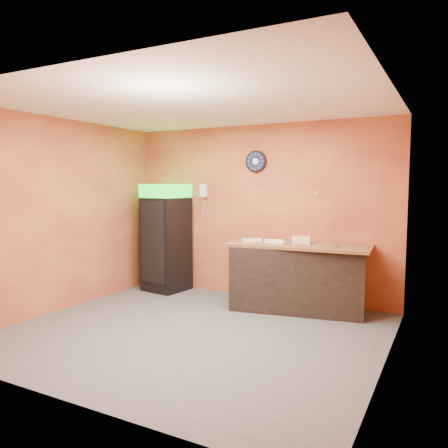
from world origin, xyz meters
The scene contains 15 objects.
floor centered at (0.00, 0.00, 0.00)m, with size 4.50×4.50×0.00m, color #47474C.
back_wall centered at (0.00, 2.00, 1.40)m, with size 4.50×0.02×2.80m, color #C27836.
left_wall centered at (-2.25, 0.00, 1.40)m, with size 0.02×4.00×2.80m, color #C27836.
right_wall centered at (2.25, 0.00, 1.40)m, with size 0.02×4.00×2.80m, color #C27836.
ceiling centered at (0.00, 0.00, 2.80)m, with size 4.50×4.00×0.02m, color white.
beverage_cooler centered at (-1.58, 1.61, 0.90)m, with size 0.73×0.74×1.85m.
prep_counter centered at (0.82, 1.58, 0.47)m, with size 1.88×0.84×0.94m, color black.
wall_clock centered at (-0.03, 1.97, 2.21)m, with size 0.35×0.06×0.35m.
wall_phone centered at (-1.00, 1.95, 1.74)m, with size 0.12×0.11×0.22m.
butcher_paper centered at (0.82, 1.58, 0.96)m, with size 2.07×0.91×0.04m, color brown.
sub_roll_stack centered at (0.87, 1.57, 1.04)m, with size 0.27×0.15×0.11m.
wrapped_sandwich_left centered at (0.13, 1.48, 1.00)m, with size 0.28×0.11×0.04m, color white.
wrapped_sandwich_mid centered at (0.53, 1.42, 1.00)m, with size 0.28×0.11×0.04m, color white.
wrapped_sandwich_right centered at (0.44, 1.55, 1.00)m, with size 0.27×0.11×0.04m, color white.
kitchen_tool centered at (0.87, 1.70, 1.02)m, with size 0.07×0.07×0.07m, color silver.
Camera 1 is at (2.82, -4.53, 1.86)m, focal length 35.00 mm.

